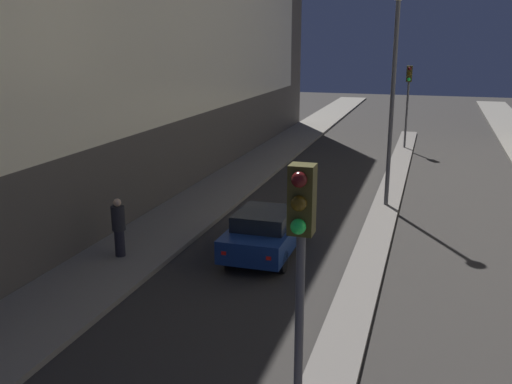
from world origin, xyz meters
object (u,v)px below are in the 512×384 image
(street_lamp, at_px, (395,58))
(pedestrian_on_left_sidewalk, at_px, (119,226))
(traffic_light_near, at_px, (300,260))
(car_left_lane, at_px, (266,231))
(traffic_light_mid, at_px, (408,88))

(street_lamp, distance_m, pedestrian_on_left_sidewalk, 11.49)
(traffic_light_near, relative_size, car_left_lane, 1.15)
(street_lamp, bearing_deg, traffic_light_near, -90.00)
(traffic_light_near, height_order, street_lamp, street_lamp)
(traffic_light_near, bearing_deg, traffic_light_mid, 90.00)
(traffic_light_near, distance_m, traffic_light_mid, 27.45)
(traffic_light_near, xyz_separation_m, traffic_light_mid, (0.00, 27.45, 0.00))
(traffic_light_near, xyz_separation_m, car_left_lane, (-3.04, 8.89, -2.84))
(traffic_light_mid, bearing_deg, traffic_light_near, -90.00)
(traffic_light_mid, xyz_separation_m, car_left_lane, (-3.04, -18.56, -2.84))
(traffic_light_near, bearing_deg, car_left_lane, 108.86)
(traffic_light_mid, bearing_deg, pedestrian_on_left_sidewalk, -109.01)
(pedestrian_on_left_sidewalk, bearing_deg, street_lamp, 48.34)
(traffic_light_mid, distance_m, car_left_lane, 19.02)
(car_left_lane, relative_size, pedestrian_on_left_sidewalk, 2.33)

